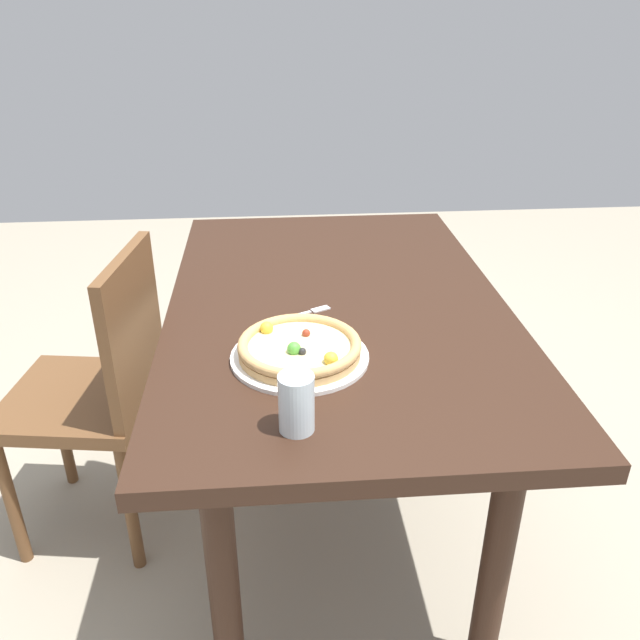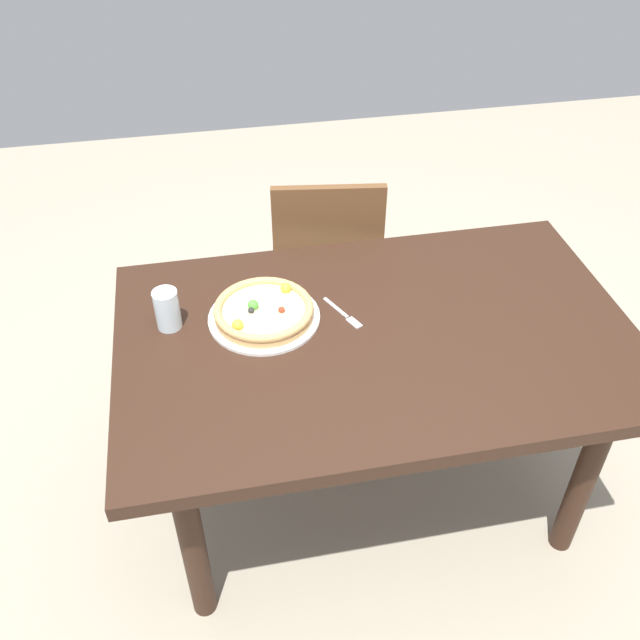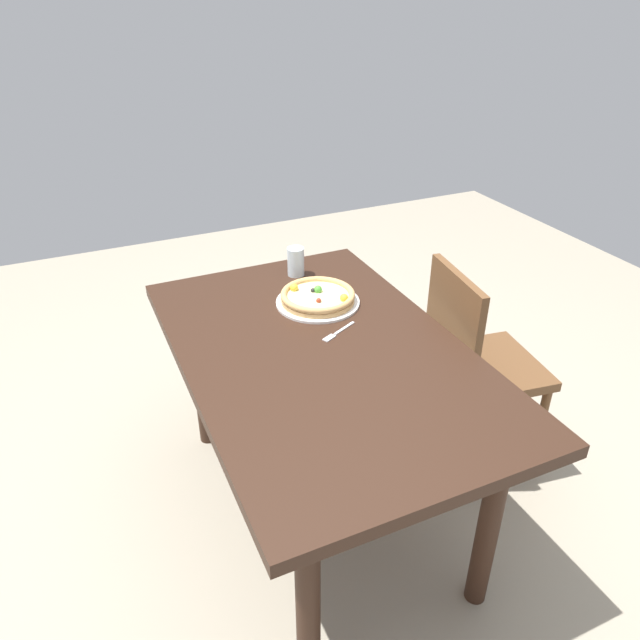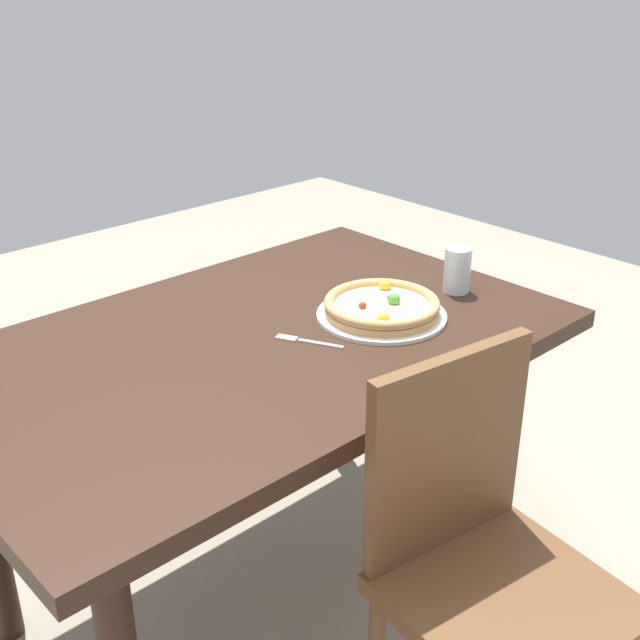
% 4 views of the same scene
% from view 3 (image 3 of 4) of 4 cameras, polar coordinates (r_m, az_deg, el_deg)
% --- Properties ---
extents(ground_plane, '(6.00, 6.00, 0.00)m').
position_cam_3_polar(ground_plane, '(2.49, 0.20, -17.29)').
color(ground_plane, '#9E937F').
extents(dining_table, '(1.45, 0.91, 0.74)m').
position_cam_3_polar(dining_table, '(2.06, 0.24, -4.98)').
color(dining_table, '#331E14').
rests_on(dining_table, ground).
extents(chair_near, '(0.45, 0.45, 0.90)m').
position_cam_3_polar(chair_near, '(2.45, 14.55, -3.83)').
color(chair_near, brown).
rests_on(chair_near, ground).
extents(plate, '(0.32, 0.32, 0.01)m').
position_cam_3_polar(plate, '(2.28, -0.21, 1.72)').
color(plate, white).
rests_on(plate, dining_table).
extents(pizza, '(0.28, 0.28, 0.05)m').
position_cam_3_polar(pizza, '(2.27, -0.21, 2.29)').
color(pizza, tan).
rests_on(pizza, plate).
extents(fork, '(0.09, 0.16, 0.00)m').
position_cam_3_polar(fork, '(2.09, 1.62, -1.25)').
color(fork, silver).
rests_on(fork, dining_table).
extents(drinking_glass, '(0.07, 0.07, 0.12)m').
position_cam_3_polar(drinking_glass, '(2.48, -2.33, 5.59)').
color(drinking_glass, silver).
rests_on(drinking_glass, dining_table).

